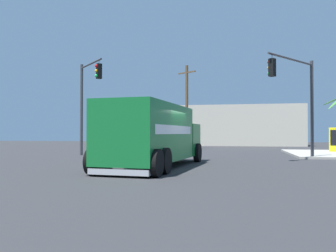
% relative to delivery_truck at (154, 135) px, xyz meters
% --- Properties ---
extents(ground_plane, '(100.00, 100.00, 0.00)m').
position_rel_delivery_truck_xyz_m(ground_plane, '(0.36, -0.25, -1.47)').
color(ground_plane, '#2B2B2D').
extents(delivery_truck, '(3.47, 8.73, 2.79)m').
position_rel_delivery_truck_xyz_m(delivery_truck, '(0.00, 0.00, 0.00)').
color(delivery_truck, '#146B2D').
rests_on(delivery_truck, ground).
extents(traffic_light_primary, '(2.69, 2.80, 6.45)m').
position_rel_delivery_truck_xyz_m(traffic_light_primary, '(-6.47, 6.97, 2.72)').
color(traffic_light_primary, '#38383D').
rests_on(traffic_light_primary, ground).
extents(traffic_light_secondary, '(3.01, 4.03, 5.87)m').
position_rel_delivery_truck_xyz_m(traffic_light_secondary, '(7.20, 6.15, 2.58)').
color(traffic_light_secondary, '#38383D').
rests_on(traffic_light_secondary, sidewalk_corner_far).
extents(utility_pole, '(1.91, 1.29, 8.29)m').
position_rel_delivery_truck_xyz_m(utility_pole, '(-1.37, 19.15, 2.82)').
color(utility_pole, brown).
rests_on(utility_pole, ground).
extents(building_backdrop, '(19.66, 6.00, 5.03)m').
position_rel_delivery_truck_xyz_m(building_backdrop, '(1.64, 30.62, 1.05)').
color(building_backdrop, beige).
rests_on(building_backdrop, ground).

